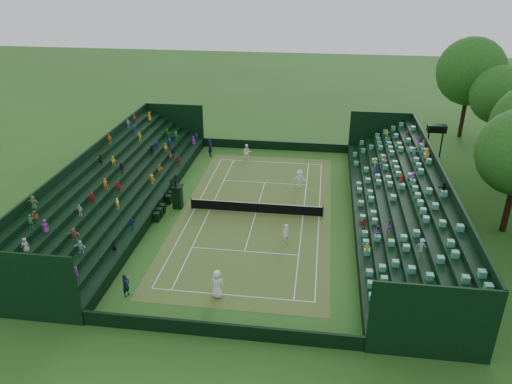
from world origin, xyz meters
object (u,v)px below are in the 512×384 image
player_near_west (217,284)px  player_far_east (300,179)px  tennis_net (256,207)px  player_far_west (247,153)px  umpire_chair (177,194)px  player_near_east (286,233)px

player_near_west → player_far_east: 18.51m
tennis_net → player_far_west: player_far_west is taller
umpire_chair → player_near_west: size_ratio=1.58×
player_far_east → tennis_net: bearing=-128.5°
umpire_chair → player_near_east: umpire_chair is taller
player_far_east → player_near_west: bearing=-111.5°
player_near_east → player_far_east: size_ratio=0.94×
player_near_east → player_far_east: player_far_east is taller
umpire_chair → player_near_east: size_ratio=1.90×
umpire_chair → player_far_east: 12.02m
player_near_west → player_far_east: player_near_west is taller
player_near_east → player_near_west: bearing=24.7°
tennis_net → player_near_east: 5.58m
player_near_east → player_far_east: bearing=-130.3°
player_near_east → player_far_west: (-5.61, 16.76, 0.10)m
player_near_west → player_far_west: 24.24m
umpire_chair → player_near_east: 11.08m
player_far_west → player_near_west: bearing=-97.6°
player_near_west → player_near_east: 8.37m
player_near_west → player_near_east: bearing=-108.0°
tennis_net → player_far_east: player_far_east is taller
tennis_net → player_near_west: size_ratio=5.78×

